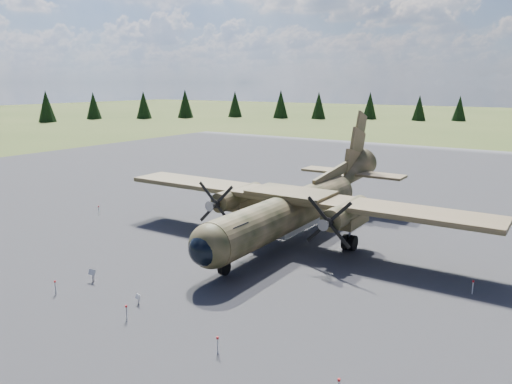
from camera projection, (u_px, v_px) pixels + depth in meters
The scene contains 7 objects.
ground at pixel (242, 245), 38.23m from camera, with size 500.00×500.00×0.00m, color #5E652D.
apron at pixel (304, 217), 46.39m from camera, with size 120.00×120.00×0.04m, color slate.
transport_plane at pixel (297, 202), 39.54m from camera, with size 30.52×27.80×10.10m.
info_placard_left at pixel (92, 273), 31.11m from camera, with size 0.53×0.27×0.81m.
info_placard_right at pixel (138, 298), 27.94m from camera, with size 0.41×0.26×0.60m.
barrier_fence at pixel (237, 238), 38.30m from camera, with size 33.12×29.62×0.85m.
treeline at pixel (236, 175), 41.12m from camera, with size 295.09×292.12×10.86m.
Camera 1 is at (20.88, -29.91, 12.19)m, focal length 35.00 mm.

